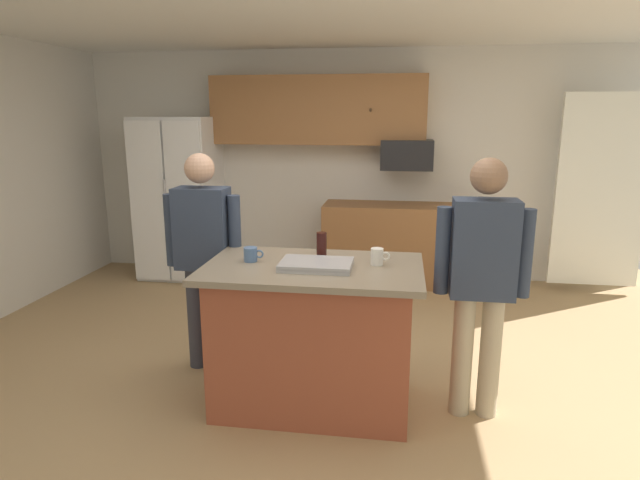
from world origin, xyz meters
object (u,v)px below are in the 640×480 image
(mug_blue_stoneware, at_px, (251,254))
(kitchen_island, at_px, (313,335))
(refrigerator, at_px, (180,198))
(microwave_over_range, at_px, (407,155))
(serving_tray, at_px, (316,265))
(mug_ceramic_white, at_px, (377,257))
(glass_short_whisky, at_px, (322,245))
(person_guest_by_door, at_px, (482,273))
(person_elder_center, at_px, (204,249))

(mug_blue_stoneware, bearing_deg, kitchen_island, -5.05)
(refrigerator, relative_size, microwave_over_range, 3.31)
(refrigerator, xyz_separation_m, microwave_over_range, (2.60, 0.12, 0.52))
(serving_tray, bearing_deg, mug_blue_stoneware, 169.00)
(mug_ceramic_white, bearing_deg, refrigerator, 132.93)
(glass_short_whisky, height_order, mug_ceramic_white, glass_short_whisky)
(person_guest_by_door, bearing_deg, serving_tray, 2.87)
(glass_short_whisky, height_order, mug_blue_stoneware, glass_short_whisky)
(person_guest_by_door, xyz_separation_m, person_elder_center, (-1.91, 0.38, -0.01))
(glass_short_whisky, relative_size, serving_tray, 0.37)
(person_guest_by_door, relative_size, person_elder_center, 1.01)
(person_elder_center, distance_m, glass_short_whisky, 0.92)
(refrigerator, height_order, mug_blue_stoneware, refrigerator)
(person_guest_by_door, relative_size, serving_tray, 3.72)
(person_elder_center, xyz_separation_m, mug_ceramic_white, (1.27, -0.34, 0.08))
(refrigerator, xyz_separation_m, kitchen_island, (2.02, -2.67, -0.44))
(glass_short_whisky, bearing_deg, person_elder_center, 167.90)
(kitchen_island, distance_m, mug_blue_stoneware, 0.66)
(kitchen_island, bearing_deg, refrigerator, 127.04)
(person_guest_by_door, xyz_separation_m, serving_tray, (-1.00, -0.09, 0.03))
(person_guest_by_door, xyz_separation_m, mug_ceramic_white, (-0.64, 0.04, 0.07))
(person_guest_by_door, bearing_deg, mug_ceramic_white, -5.62)
(person_guest_by_door, relative_size, mug_blue_stoneware, 12.58)
(kitchen_island, height_order, person_elder_center, person_elder_center)
(person_elder_center, xyz_separation_m, serving_tray, (0.90, -0.46, 0.05))
(kitchen_island, xyz_separation_m, glass_short_whisky, (0.02, 0.22, 0.55))
(kitchen_island, xyz_separation_m, mug_blue_stoneware, (-0.41, 0.04, 0.52))
(microwave_over_range, relative_size, person_guest_by_door, 0.34)
(kitchen_island, bearing_deg, mug_blue_stoneware, 174.95)
(glass_short_whisky, distance_m, mug_blue_stoneware, 0.47)
(kitchen_island, distance_m, glass_short_whisky, 0.60)
(serving_tray, bearing_deg, microwave_over_range, 79.01)
(glass_short_whisky, height_order, serving_tray, glass_short_whisky)
(refrigerator, relative_size, glass_short_whisky, 11.31)
(microwave_over_range, xyz_separation_m, mug_blue_stoneware, (-0.99, -2.76, -0.45))
(person_elder_center, bearing_deg, microwave_over_range, 83.86)
(person_elder_center, relative_size, glass_short_whisky, 9.86)
(microwave_over_range, height_order, serving_tray, microwave_over_range)
(microwave_over_range, bearing_deg, person_elder_center, -121.50)
(mug_blue_stoneware, bearing_deg, mug_ceramic_white, 2.85)
(refrigerator, relative_size, person_elder_center, 1.15)
(mug_ceramic_white, xyz_separation_m, serving_tray, (-0.37, -0.13, -0.03))
(microwave_over_range, bearing_deg, glass_short_whisky, -102.30)
(person_guest_by_door, relative_size, glass_short_whisky, 9.99)
(glass_short_whisky, xyz_separation_m, mug_ceramic_white, (0.38, -0.15, -0.03))
(mug_blue_stoneware, distance_m, serving_tray, 0.45)
(microwave_over_range, relative_size, kitchen_island, 0.41)
(mug_ceramic_white, bearing_deg, serving_tray, -161.14)
(microwave_over_range, distance_m, mug_blue_stoneware, 2.96)
(mug_blue_stoneware, height_order, serving_tray, mug_blue_stoneware)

